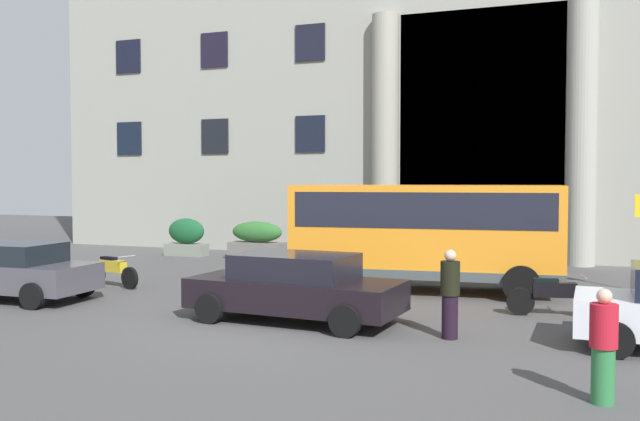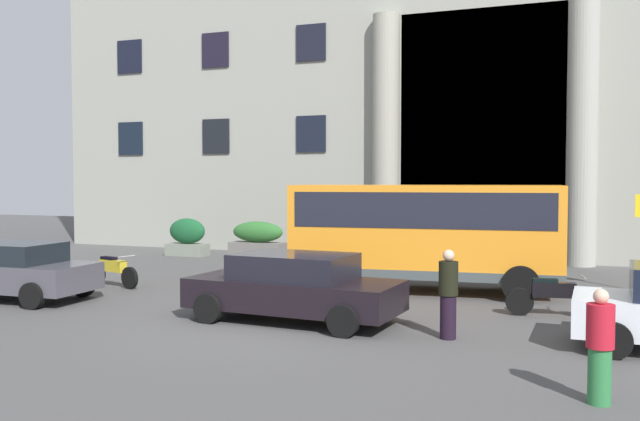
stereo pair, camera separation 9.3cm
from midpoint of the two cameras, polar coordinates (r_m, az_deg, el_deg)
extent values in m
cube|color=#4A4949|center=(14.00, -4.00, -9.91)|extent=(80.00, 64.00, 0.12)
cube|color=black|center=(25.72, 13.31, 6.11)|extent=(5.91, 0.12, 9.16)
cylinder|color=#9B998A|center=(26.12, 5.61, 6.12)|extent=(1.03, 1.03, 9.16)
cylinder|color=#9C9B92|center=(25.17, 21.09, 6.09)|extent=(1.03, 1.03, 9.16)
cube|color=black|center=(31.55, -15.41, 5.80)|extent=(1.24, 0.08, 1.44)
cube|color=black|center=(29.20, -8.56, 6.13)|extent=(1.24, 0.08, 1.44)
cube|color=black|center=(27.33, -0.65, 6.40)|extent=(1.24, 0.08, 1.44)
cube|color=black|center=(31.95, -15.49, 12.24)|extent=(1.24, 0.08, 1.44)
cube|color=black|center=(29.64, -8.61, 13.07)|extent=(1.24, 0.08, 1.44)
cube|color=black|center=(27.80, -0.65, 13.80)|extent=(1.24, 0.08, 1.44)
cube|color=orange|center=(18.33, 8.86, -1.61)|extent=(7.13, 3.00, 2.37)
cube|color=#1E1F2B|center=(18.30, 8.88, 0.15)|extent=(6.72, 2.98, 0.90)
cube|color=#1E1F2B|center=(18.27, 19.52, -0.59)|extent=(0.27, 1.89, 1.13)
cube|color=#414A4C|center=(18.44, 8.84, -4.91)|extent=(7.14, 3.04, 0.24)
cylinder|color=black|center=(19.48, 16.32, -4.94)|extent=(0.93, 0.38, 0.90)
cylinder|color=black|center=(17.25, 16.52, -5.91)|extent=(0.93, 0.38, 0.90)
cylinder|color=black|center=(19.95, 2.21, -4.66)|extent=(0.93, 0.38, 0.90)
cylinder|color=black|center=(17.78, 0.62, -5.55)|extent=(0.93, 0.38, 0.90)
cube|color=slate|center=(27.21, -10.89, -3.22)|extent=(1.60, 0.74, 0.47)
ellipsoid|color=#18512B|center=(27.15, -10.90, -1.69)|extent=(1.54, 0.66, 0.99)
cube|color=gray|center=(23.17, 16.85, -4.19)|extent=(2.15, 0.87, 0.56)
ellipsoid|color=#296937|center=(23.10, 16.87, -2.44)|extent=(2.06, 0.78, 0.86)
cube|color=slate|center=(25.63, -5.10, -3.36)|extent=(2.10, 0.79, 0.63)
ellipsoid|color=#2D672C|center=(25.56, -5.11, -1.79)|extent=(2.02, 0.71, 0.78)
cube|color=#49474F|center=(18.61, -24.09, -4.96)|extent=(4.16, 1.93, 0.65)
cube|color=black|center=(18.54, -24.12, -3.22)|extent=(2.27, 1.64, 0.49)
cylinder|color=black|center=(18.41, -18.99, -5.85)|extent=(0.63, 0.22, 0.62)
cylinder|color=black|center=(17.07, -22.68, -6.57)|extent=(0.63, 0.22, 0.62)
cylinder|color=black|center=(14.23, 23.26, -8.38)|extent=(0.62, 0.21, 0.62)
cylinder|color=black|center=(12.52, 23.42, -9.88)|extent=(0.62, 0.21, 0.62)
cube|color=black|center=(14.42, -2.00, -6.94)|extent=(4.56, 2.13, 0.62)
cube|color=black|center=(14.34, -2.00, -4.67)|extent=(2.50, 1.77, 0.53)
cylinder|color=black|center=(14.71, 4.96, -7.83)|extent=(0.63, 0.24, 0.62)
cylinder|color=black|center=(13.03, 2.16, -9.18)|extent=(0.63, 0.24, 0.62)
cylinder|color=black|center=(15.98, -5.37, -7.00)|extent=(0.63, 0.24, 0.62)
cylinder|color=black|center=(14.44, -9.09, -8.05)|extent=(0.63, 0.24, 0.62)
cylinder|color=black|center=(17.38, -2.85, -6.24)|extent=(0.61, 0.20, 0.60)
cylinder|color=black|center=(18.21, -6.61, -5.85)|extent=(0.61, 0.22, 0.60)
cube|color=#166765|center=(17.75, -4.77, -5.15)|extent=(0.95, 0.40, 0.32)
cube|color=black|center=(17.83, -5.25, -4.53)|extent=(0.55, 0.29, 0.12)
cylinder|color=#A5A5A8|center=(17.36, -3.17, -4.32)|extent=(0.13, 0.55, 0.03)
cylinder|color=black|center=(19.33, -15.43, -5.43)|extent=(0.61, 0.25, 0.60)
cylinder|color=black|center=(20.45, -17.92, -5.03)|extent=(0.61, 0.27, 0.60)
cube|color=gold|center=(19.85, -16.72, -4.43)|extent=(0.94, 0.47, 0.32)
cube|color=black|center=(19.97, -17.04, -3.87)|extent=(0.55, 0.33, 0.12)
cylinder|color=#A5A5A8|center=(19.35, -15.66, -3.70)|extent=(0.17, 0.54, 0.03)
cylinder|color=black|center=(15.93, 21.57, -7.23)|extent=(0.61, 0.21, 0.60)
cylinder|color=black|center=(15.72, 16.44, -7.28)|extent=(0.61, 0.23, 0.60)
cube|color=black|center=(15.77, 19.03, -6.26)|extent=(0.94, 0.40, 0.32)
cube|color=black|center=(15.71, 18.39, -5.62)|extent=(0.55, 0.29, 0.12)
cylinder|color=#A5A5A8|center=(15.82, 21.20, -5.17)|extent=(0.13, 0.55, 0.03)
cylinder|color=black|center=(13.12, 10.82, -8.70)|extent=(0.30, 0.30, 0.82)
cylinder|color=black|center=(13.00, 10.84, -5.56)|extent=(0.36, 0.36, 0.63)
sphere|color=#DBB093|center=(12.94, 10.86, -3.70)|extent=(0.22, 0.22, 0.22)
cylinder|color=#2B733C|center=(10.01, 22.49, -12.61)|extent=(0.30, 0.30, 0.75)
cylinder|color=red|center=(9.86, 22.56, -8.87)|extent=(0.36, 0.36, 0.58)
sphere|color=#E2B092|center=(9.79, 22.60, -6.63)|extent=(0.20, 0.20, 0.20)
camera|label=1|loc=(0.05, -89.87, 0.01)|focal=38.44mm
camera|label=2|loc=(0.05, 90.13, -0.01)|focal=38.44mm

